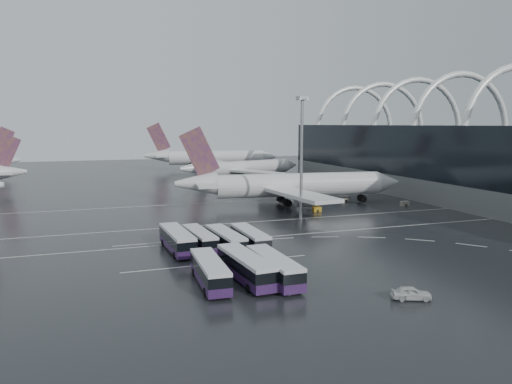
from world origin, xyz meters
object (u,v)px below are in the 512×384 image
object	(u,v)px
bus_row_near_c	(226,240)
van_curve_a	(279,285)
bus_row_near_b	(200,239)
bus_row_far_b	(246,266)
van_curve_b	(411,293)
gse_cart_belly_c	(317,209)
bus_row_near_d	(250,238)
airliner_gate_c	(209,158)
bus_row_far_a	(210,271)
floodlight_mast	(302,143)
airliner_gate_b	(240,168)
gse_cart_belly_d	(405,203)
bus_row_near_a	(177,240)
gse_cart_belly_b	(345,199)
bus_row_far_c	(274,267)
airliner_main	(288,186)

from	to	relation	value
bus_row_near_c	van_curve_a	size ratio (longest dim) A/B	2.25
bus_row_near_b	bus_row_far_b	world-z (taller)	bus_row_far_b
van_curve_b	gse_cart_belly_c	bearing A→B (deg)	5.94
bus_row_near_d	van_curve_a	distance (m)	21.61
airliner_gate_c	gse_cart_belly_c	xyz separation A→B (m)	(-2.58, -113.74, -4.74)
bus_row_far_a	gse_cart_belly_c	bearing A→B (deg)	-37.04
floodlight_mast	bus_row_far_a	bearing A→B (deg)	-129.02
airliner_gate_b	bus_row_near_c	size ratio (longest dim) A/B	3.81
bus_row_far_b	gse_cart_belly_d	distance (m)	71.68
airliner_gate_c	bus_row_near_a	world-z (taller)	airliner_gate_c
bus_row_near_a	gse_cart_belly_b	world-z (taller)	bus_row_near_a
floodlight_mast	gse_cart_belly_c	bearing A→B (deg)	45.43
floodlight_mast	gse_cart_belly_b	bearing A→B (deg)	41.59
bus_row_far_b	van_curve_a	world-z (taller)	bus_row_far_b
airliner_gate_c	bus_row_near_c	bearing A→B (deg)	-93.87
bus_row_far_b	bus_row_near_a	bearing A→B (deg)	13.35
airliner_gate_c	bus_row_near_b	xyz separation A→B (m)	(-36.48, -138.95, -3.60)
airliner_gate_c	gse_cart_belly_c	bearing A→B (deg)	-82.13
bus_row_near_d	floodlight_mast	world-z (taller)	floodlight_mast
gse_cart_belly_d	van_curve_b	bearing A→B (deg)	-125.35
airliner_gate_c	bus_row_near_a	size ratio (longest dim) A/B	4.25
bus_row_far_b	airliner_gate_b	bearing A→B (deg)	-21.07
bus_row_near_d	gse_cart_belly_d	world-z (taller)	bus_row_near_d
bus_row_far_b	floodlight_mast	size ratio (longest dim) A/B	0.54
airliner_gate_b	van_curve_a	size ratio (longest dim) A/B	8.58
floodlight_mast	van_curve_a	bearing A→B (deg)	-117.76
bus_row_near_b	bus_row_far_b	xyz separation A→B (m)	(1.91, -18.65, 0.23)
van_curve_b	bus_row_far_a	bearing A→B (deg)	79.07
bus_row_near_b	van_curve_a	distance (m)	24.40
airliner_gate_c	bus_row_far_a	distance (m)	162.44
floodlight_mast	gse_cart_belly_d	size ratio (longest dim) A/B	12.31
gse_cart_belly_c	gse_cart_belly_b	bearing A→B (deg)	39.22
gse_cart_belly_d	bus_row_near_b	bearing A→B (deg)	-156.56
floodlight_mast	bus_row_far_c	bearing A→B (deg)	-119.19
airliner_gate_b	gse_cart_belly_b	xyz separation A→B (m)	(11.06, -56.63, -3.68)
bus_row_near_c	bus_row_far_b	size ratio (longest dim) A/B	0.91
bus_row_far_c	gse_cart_belly_b	distance (m)	70.51
airliner_gate_b	bus_row_near_b	distance (m)	100.04
van_curve_b	gse_cart_belly_d	distance (m)	70.17
bus_row_near_a	bus_row_far_a	world-z (taller)	bus_row_near_a
bus_row_near_c	bus_row_far_c	bearing A→B (deg)	-178.75
bus_row_near_d	bus_row_far_c	xyz separation A→B (m)	(-2.53, -17.28, 0.10)
airliner_main	floodlight_mast	world-z (taller)	floodlight_mast
van_curve_b	gse_cart_belly_c	size ratio (longest dim) A/B	2.39
airliner_gate_c	floodlight_mast	size ratio (longest dim) A/B	2.26
bus_row_far_a	van_curve_b	xyz separation A→B (m)	(20.84, -13.30, -0.99)
bus_row_near_c	van_curve_b	distance (m)	32.69
gse_cart_belly_b	bus_row_near_a	bearing A→B (deg)	-144.43
bus_row_far_a	airliner_gate_b	bearing A→B (deg)	-16.47
bus_row_near_c	airliner_main	bearing A→B (deg)	-39.37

